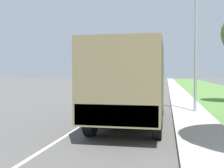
{
  "coord_description": "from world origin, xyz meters",
  "views": [
    {
      "loc": [
        3.28,
        1.64,
        2.1
      ],
      "look_at": [
        0.77,
        14.62,
        1.57
      ],
      "focal_mm": 45.0,
      "sensor_mm": 36.0,
      "label": 1
    }
  ],
  "objects": [
    {
      "name": "military_truck",
      "position": [
        1.91,
        12.84,
        1.73
      ],
      "size": [
        2.48,
        7.78,
        3.16
      ],
      "color": "#545B3D",
      "rests_on": "ground"
    },
    {
      "name": "car_second_ahead",
      "position": [
        -1.89,
        37.18,
        0.74
      ],
      "size": [
        1.86,
        4.58,
        1.66
      ],
      "color": "navy",
      "rests_on": "ground"
    },
    {
      "name": "building_distant",
      "position": [
        -13.68,
        79.45,
        3.57
      ],
      "size": [
        14.72,
        14.22,
        7.04
      ],
      "color": "beige",
      "rests_on": "ground"
    },
    {
      "name": "sidewalk_right",
      "position": [
        4.5,
        40.0,
        0.06
      ],
      "size": [
        1.8,
        120.0,
        0.12
      ],
      "color": "#ADAAA3",
      "rests_on": "ground"
    },
    {
      "name": "lane_centre_stripe",
      "position": [
        0.0,
        40.0,
        0.0
      ],
      "size": [
        0.12,
        120.0,
        0.0
      ],
      "color": "silver",
      "rests_on": "ground"
    },
    {
      "name": "ground_plane",
      "position": [
        0.0,
        40.0,
        0.0
      ],
      "size": [
        180.0,
        180.0,
        0.0
      ],
      "primitive_type": "plane",
      "color": "#565451"
    },
    {
      "name": "grass_strip_right",
      "position": [
        8.9,
        40.0,
        0.01
      ],
      "size": [
        7.0,
        120.0,
        0.02
      ],
      "color": "#56843D",
      "rests_on": "ground"
    },
    {
      "name": "car_nearest_ahead",
      "position": [
        -1.99,
        25.92,
        0.65
      ],
      "size": [
        1.79,
        3.93,
        1.44
      ],
      "color": "maroon",
      "rests_on": "ground"
    },
    {
      "name": "lamp_post",
      "position": [
        4.55,
        16.57,
        4.42
      ],
      "size": [
        1.69,
        0.24,
        7.24
      ],
      "color": "gray",
      "rests_on": "sidewalk_right"
    }
  ]
}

